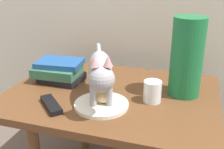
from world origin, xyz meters
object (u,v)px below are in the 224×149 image
Objects in this scene: cat at (100,70)px; candle_jar at (152,93)px; plate at (101,105)px; book_stack at (59,71)px; tv_remote at (51,105)px; bread_roll at (102,95)px; green_vase at (187,57)px; side_table at (112,105)px.

cat is 5.32× the size of candle_jar.
plate is 2.43× the size of candle_jar.
book_stack is 0.26m from tv_remote.
bread_roll is 0.10m from cat.
candle_jar is (0.19, 0.07, -0.09)m from cat.
book_stack reaches higher than candle_jar.
green_vase is 0.56m from tv_remote.
cat is at bearing -160.41° from candle_jar.
green_vase reaches higher than bread_roll.
candle_jar reaches higher than bread_roll.
cat is at bearing -149.83° from green_vase.
candle_jar is (0.18, 0.10, 0.03)m from plate.
cat is 0.35m from green_vase.
side_table is 0.22m from cat.
cat is 0.30m from book_stack.
side_table is 4.20× the size of plate.
tv_remote is (-0.18, -0.20, 0.07)m from side_table.
cat reaches higher than candle_jar.
tv_remote is (-0.46, -0.27, -0.15)m from green_vase.
bread_roll reaches higher than side_table.
bread_roll is 0.94× the size of candle_jar.
side_table is 1.92× the size of cat.
side_table is 0.27m from tv_remote.
cat is 0.22m from candle_jar.
bread_roll is at bearing 67.89° from tv_remote.
green_vase is at bearing 43.92° from candle_jar.
candle_jar is at bearing 25.98° from bread_roll.
candle_jar is (0.18, 0.09, -0.00)m from bread_roll.
cat reaches higher than bread_roll.
tv_remote is at bearing -149.78° from green_vase.
bread_roll is 0.31m from book_stack.
side_table is 2.72× the size of green_vase.
bread_roll is at bearing -31.66° from book_stack.
tv_remote is (-0.18, -0.06, 0.00)m from plate.
green_vase is (0.55, 0.03, 0.11)m from book_stack.
book_stack reaches higher than bread_roll.
bread_roll is 0.19m from tv_remote.
green_vase reaches higher than tv_remote.
green_vase is (0.29, 0.21, 0.15)m from plate.
tv_remote is at bearing -132.39° from side_table.
plate is at bearing -70.59° from cat.
candle_jar is (0.44, -0.08, -0.01)m from book_stack.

